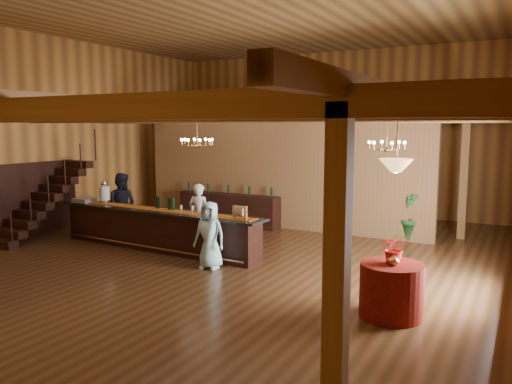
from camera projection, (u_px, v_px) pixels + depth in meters
The scene contains 28 objects.
floor at pixel (230, 256), 11.57m from camera, with size 14.00×14.00×0.00m, color #50301C.
ceiling at pixel (228, 10), 10.84m from camera, with size 14.00×14.00×0.00m, color #A17537.
wall_back at pixel (335, 133), 17.30m from camera, with size 12.00×0.10×5.50m, color #B0752E.
wall_left at pixel (48, 135), 14.04m from camera, with size 0.10×14.00×5.50m, color #B0752E.
beam_grid at pixel (240, 115), 11.58m from camera, with size 11.90×13.90×0.39m.
support_posts at pixel (217, 190), 10.92m from camera, with size 9.20×10.20×3.20m.
partition_wall at pixel (277, 175), 14.64m from camera, with size 9.00×0.18×3.10m, color brown.
staircase at pixel (42, 201), 13.37m from camera, with size 1.00×2.80×2.00m.
backroom_boxes at pixel (309, 201), 16.42m from camera, with size 4.10×0.60×1.10m.
tasting_bar at pixel (157, 229), 12.14m from camera, with size 5.92×1.01×0.99m.
beverage_dispenser at pixel (104, 192), 13.02m from camera, with size 0.26×0.26×0.60m.
glass_rack_tray at pixel (85, 200), 13.30m from camera, with size 0.50×0.50×0.10m, color gray.
raffle_drum at pixel (240, 211), 10.77m from camera, with size 0.34×0.24×0.30m.
bar_bottle_0 at pixel (157, 202), 12.20m from camera, with size 0.07×0.07×0.30m, color black.
bar_bottle_1 at pixel (159, 203), 12.17m from camera, with size 0.07×0.07×0.30m, color black.
bar_bottle_2 at pixel (169, 204), 12.00m from camera, with size 0.07×0.07×0.30m, color black.
bar_bottle_3 at pixel (173, 204), 11.93m from camera, with size 0.07×0.07×0.30m, color black.
backbar_shelf at pixel (229, 209), 15.22m from camera, with size 3.34×0.52×0.94m, color black.
round_table at pixel (391, 290), 7.83m from camera, with size 0.99×0.99×0.86m, color maroon.
chandelier_left at pixel (197, 142), 12.45m from camera, with size 0.80×0.80×0.76m.
chandelier_right at pixel (387, 145), 10.74m from camera, with size 0.80×0.80×0.77m.
pendant_lamp at pixel (396, 165), 7.57m from camera, with size 0.52×0.52×0.90m.
bartender at pixel (199, 215), 12.34m from camera, with size 0.58×0.38×1.59m, color silver.
staff_second at pixel (121, 205), 13.49m from camera, with size 0.85×0.66×1.74m, color black.
guest at pixel (210, 235), 10.48m from camera, with size 0.70×0.45×1.43m, color #AEE0F0.
floor_plant at pixel (413, 217), 12.99m from camera, with size 0.71×0.57×1.28m, color #1F5320.
table_flowers at pixel (395, 248), 7.78m from camera, with size 0.43×0.37×0.48m, color red.
table_vase at pixel (393, 256), 7.67m from camera, with size 0.15×0.15×0.30m, color #AA7B46.
Camera 1 is at (5.92, -9.61, 3.00)m, focal length 35.00 mm.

